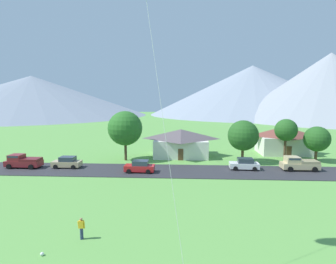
{
  "coord_description": "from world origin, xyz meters",
  "views": [
    {
      "loc": [
        2.16,
        -6.88,
        10.53
      ],
      "look_at": [
        0.73,
        17.82,
        7.43
      ],
      "focal_mm": 29.01,
      "sensor_mm": 36.0,
      "label": 1
    }
  ],
  "objects_px": {
    "tree_left_of_center": "(286,130)",
    "pickup_truck_maroon_east_side": "(23,161)",
    "tree_center": "(317,139)",
    "parked_car_tan_west_end": "(67,162)",
    "soccer_ball": "(42,254)",
    "house_leftmost": "(283,140)",
    "pickup_truck_sand_west_side": "(299,163)",
    "tree_right_of_center": "(125,128)",
    "parked_car_white_mid_east": "(244,164)",
    "parked_car_red_mid_west": "(140,167)",
    "watcher_person": "(81,228)",
    "house_left_center": "(181,142)",
    "tree_near_left": "(243,135)"
  },
  "relations": [
    {
      "from": "house_leftmost",
      "to": "watcher_person",
      "type": "relative_size",
      "value": 5.67
    },
    {
      "from": "tree_left_of_center",
      "to": "parked_car_white_mid_east",
      "type": "bearing_deg",
      "value": -142.25
    },
    {
      "from": "watcher_person",
      "to": "tree_left_of_center",
      "type": "bearing_deg",
      "value": 47.66
    },
    {
      "from": "parked_car_tan_west_end",
      "to": "soccer_ball",
      "type": "height_order",
      "value": "parked_car_tan_west_end"
    },
    {
      "from": "house_left_center",
      "to": "pickup_truck_maroon_east_side",
      "type": "relative_size",
      "value": 1.95
    },
    {
      "from": "tree_right_of_center",
      "to": "parked_car_red_mid_west",
      "type": "relative_size",
      "value": 1.98
    },
    {
      "from": "house_left_center",
      "to": "tree_right_of_center",
      "type": "xyz_separation_m",
      "value": [
        -9.35,
        -4.22,
        2.94
      ]
    },
    {
      "from": "parked_car_red_mid_west",
      "to": "pickup_truck_sand_west_side",
      "type": "height_order",
      "value": "pickup_truck_sand_west_side"
    },
    {
      "from": "pickup_truck_sand_west_side",
      "to": "watcher_person",
      "type": "bearing_deg",
      "value": -139.5
    },
    {
      "from": "tree_right_of_center",
      "to": "watcher_person",
      "type": "bearing_deg",
      "value": -85.09
    },
    {
      "from": "tree_center",
      "to": "pickup_truck_maroon_east_side",
      "type": "relative_size",
      "value": 1.13
    },
    {
      "from": "house_leftmost",
      "to": "pickup_truck_sand_west_side",
      "type": "xyz_separation_m",
      "value": [
        -2.07,
        -12.44,
        -1.61
      ]
    },
    {
      "from": "watcher_person",
      "to": "soccer_ball",
      "type": "bearing_deg",
      "value": -129.46
    },
    {
      "from": "parked_car_tan_west_end",
      "to": "tree_right_of_center",
      "type": "bearing_deg",
      "value": 36.25
    },
    {
      "from": "soccer_ball",
      "to": "tree_center",
      "type": "bearing_deg",
      "value": 42.64
    },
    {
      "from": "pickup_truck_sand_west_side",
      "to": "pickup_truck_maroon_east_side",
      "type": "height_order",
      "value": "same"
    },
    {
      "from": "parked_car_tan_west_end",
      "to": "watcher_person",
      "type": "xyz_separation_m",
      "value": [
        9.98,
        -20.32,
        0.01
      ]
    },
    {
      "from": "tree_left_of_center",
      "to": "tree_right_of_center",
      "type": "xyz_separation_m",
      "value": [
        -26.84,
        -1.01,
        0.27
      ]
    },
    {
      "from": "tree_right_of_center",
      "to": "parked_car_white_mid_east",
      "type": "distance_m",
      "value": 20.04
    },
    {
      "from": "tree_center",
      "to": "tree_right_of_center",
      "type": "bearing_deg",
      "value": -178.87
    },
    {
      "from": "pickup_truck_sand_west_side",
      "to": "watcher_person",
      "type": "height_order",
      "value": "pickup_truck_sand_west_side"
    },
    {
      "from": "tree_left_of_center",
      "to": "pickup_truck_maroon_east_side",
      "type": "relative_size",
      "value": 1.36
    },
    {
      "from": "house_left_center",
      "to": "parked_car_red_mid_west",
      "type": "relative_size",
      "value": 2.42
    },
    {
      "from": "tree_right_of_center",
      "to": "soccer_ball",
      "type": "relative_size",
      "value": 34.95
    },
    {
      "from": "pickup_truck_maroon_east_side",
      "to": "soccer_ball",
      "type": "relative_size",
      "value": 21.81
    },
    {
      "from": "house_leftmost",
      "to": "pickup_truck_sand_west_side",
      "type": "height_order",
      "value": "house_leftmost"
    },
    {
      "from": "house_left_center",
      "to": "soccer_ball",
      "type": "distance_m",
      "value": 33.8
    },
    {
      "from": "pickup_truck_maroon_east_side",
      "to": "soccer_ball",
      "type": "bearing_deg",
      "value": -56.37
    },
    {
      "from": "tree_left_of_center",
      "to": "soccer_ball",
      "type": "bearing_deg",
      "value": -132.12
    },
    {
      "from": "parked_car_tan_west_end",
      "to": "watcher_person",
      "type": "height_order",
      "value": "parked_car_tan_west_end"
    },
    {
      "from": "tree_left_of_center",
      "to": "parked_car_tan_west_end",
      "type": "bearing_deg",
      "value": -169.05
    },
    {
      "from": "house_leftmost",
      "to": "tree_left_of_center",
      "type": "bearing_deg",
      "value": -106.42
    },
    {
      "from": "tree_center",
      "to": "tree_left_of_center",
      "type": "bearing_deg",
      "value": 175.55
    },
    {
      "from": "house_left_center",
      "to": "parked_car_white_mid_east",
      "type": "height_order",
      "value": "house_left_center"
    },
    {
      "from": "parked_car_red_mid_west",
      "to": "watcher_person",
      "type": "bearing_deg",
      "value": -94.4
    },
    {
      "from": "house_leftmost",
      "to": "tree_near_left",
      "type": "relative_size",
      "value": 1.36
    },
    {
      "from": "parked_car_white_mid_east",
      "to": "soccer_ball",
      "type": "bearing_deg",
      "value": -128.65
    },
    {
      "from": "tree_near_left",
      "to": "tree_left_of_center",
      "type": "height_order",
      "value": "tree_left_of_center"
    },
    {
      "from": "tree_center",
      "to": "pickup_truck_sand_west_side",
      "type": "relative_size",
      "value": 1.14
    },
    {
      "from": "pickup_truck_sand_west_side",
      "to": "soccer_ball",
      "type": "distance_m",
      "value": 34.97
    },
    {
      "from": "tree_left_of_center",
      "to": "pickup_truck_sand_west_side",
      "type": "relative_size",
      "value": 1.36
    },
    {
      "from": "tree_left_of_center",
      "to": "watcher_person",
      "type": "height_order",
      "value": "tree_left_of_center"
    },
    {
      "from": "house_leftmost",
      "to": "parked_car_red_mid_west",
      "type": "xyz_separation_m",
      "value": [
        -25.03,
        -14.82,
        -1.81
      ]
    },
    {
      "from": "parked_car_white_mid_east",
      "to": "pickup_truck_sand_west_side",
      "type": "xyz_separation_m",
      "value": [
        7.82,
        0.04,
        0.19
      ]
    },
    {
      "from": "house_leftmost",
      "to": "pickup_truck_maroon_east_side",
      "type": "distance_m",
      "value": 45.13
    },
    {
      "from": "tree_right_of_center",
      "to": "pickup_truck_sand_west_side",
      "type": "xyz_separation_m",
      "value": [
        26.61,
        -5.18,
        -4.41
      ]
    },
    {
      "from": "house_leftmost",
      "to": "house_left_center",
      "type": "relative_size",
      "value": 0.93
    },
    {
      "from": "parked_car_white_mid_east",
      "to": "watcher_person",
      "type": "height_order",
      "value": "parked_car_white_mid_east"
    },
    {
      "from": "parked_car_tan_west_end",
      "to": "soccer_ball",
      "type": "relative_size",
      "value": 17.51
    },
    {
      "from": "tree_near_left",
      "to": "watcher_person",
      "type": "distance_m",
      "value": 30.95
    }
  ]
}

